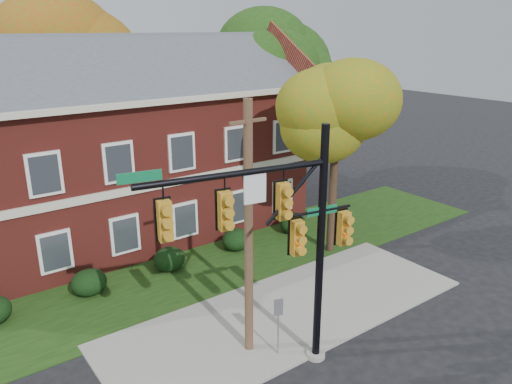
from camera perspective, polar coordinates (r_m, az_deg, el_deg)
ground at (r=18.41m, az=5.90°, el=-14.88°), size 120.00×120.00×0.00m
sidewalk at (r=19.02m, az=3.83°, el=-13.49°), size 14.00×5.00×0.08m
grass_strip at (r=22.57m, az=-4.43°, el=-8.11°), size 30.00×6.00×0.04m
apartment_building at (r=25.24m, az=-15.86°, el=6.07°), size 18.80×8.80×9.74m
hedge_left at (r=20.95m, az=-18.56°, el=-9.77°), size 1.40×1.26×1.05m
hedge_center at (r=22.05m, az=-9.88°, el=-7.56°), size 1.40×1.26×1.05m
hedge_right at (r=23.63m, az=-2.27°, el=-5.46°), size 1.40×1.26×1.05m
hedge_far_right at (r=25.59m, az=4.24°, el=-3.57°), size 1.40×1.26×1.05m
tree_near_right at (r=22.10m, az=9.90°, el=9.26°), size 4.50×4.25×8.58m
tree_right_rear at (r=31.26m, az=3.32°, el=14.78°), size 6.30×5.95×10.62m
tree_far_rear at (r=32.60m, az=-19.35°, el=15.24°), size 6.84×6.46×11.52m
traffic_signal at (r=14.01m, az=2.84°, el=-4.25°), size 6.68×1.40×7.55m
utility_pole at (r=15.09m, az=-0.86°, el=-4.71°), size 1.28×0.28×8.19m
sign_post at (r=16.14m, az=2.56°, el=-14.15°), size 0.29×0.14×2.05m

